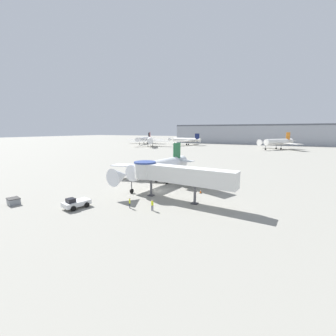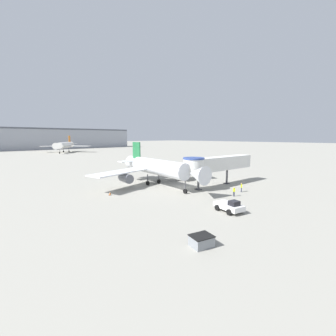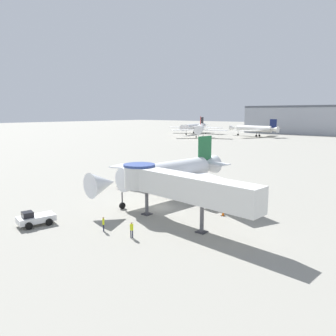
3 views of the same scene
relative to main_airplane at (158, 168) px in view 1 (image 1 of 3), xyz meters
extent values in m
plane|color=gray|center=(2.67, -5.28, -3.85)|extent=(800.00, 800.00, 0.00)
cylinder|color=silver|center=(-0.07, -0.64, 0.13)|extent=(4.95, 16.73, 3.29)
cone|color=silver|center=(-1.22, -11.94, 0.13)|extent=(3.64, 3.93, 3.29)
cone|color=silver|center=(0.89, 8.71, 0.13)|extent=(3.77, 5.24, 3.29)
cube|color=silver|center=(-7.71, 2.61, -0.45)|extent=(13.14, 6.56, 0.22)
cube|color=silver|center=(8.08, 1.00, -0.45)|extent=(13.12, 8.75, 0.22)
cube|color=#1E6638|center=(0.87, 8.46, 3.09)|extent=(0.57, 3.26, 4.27)
cube|color=silver|center=(0.92, 8.95, 0.70)|extent=(8.74, 3.14, 0.18)
cylinder|color=#565960|center=(-6.81, 1.52, -1.60)|extent=(2.13, 3.42, 1.81)
cylinder|color=#565960|center=(6.97, 0.11, -1.60)|extent=(2.13, 3.42, 1.81)
cylinder|color=#4C4C51|center=(-0.91, -8.91, -2.46)|extent=(0.18, 0.18, 1.89)
cylinder|color=black|center=(-0.91, -8.91, -3.40)|extent=(0.35, 0.92, 0.90)
cylinder|color=#4C4C51|center=(-1.33, 1.56, -2.46)|extent=(0.22, 0.22, 1.89)
cylinder|color=black|center=(-1.33, 1.56, -3.40)|extent=(0.49, 0.94, 0.90)
cylinder|color=#4C4C51|center=(1.62, 1.26, -2.46)|extent=(0.22, 0.22, 1.89)
cylinder|color=black|center=(1.62, 1.26, -3.40)|extent=(0.49, 0.94, 0.90)
cube|color=silver|center=(10.66, -9.20, 0.87)|extent=(17.62, 4.12, 2.80)
cylinder|color=silver|center=(1.97, -8.44, 0.87)|extent=(3.90, 3.90, 2.80)
cylinder|color=navy|center=(1.97, -8.44, 2.42)|extent=(4.10, 4.10, 0.30)
cylinder|color=#56565B|center=(3.36, -8.56, -2.19)|extent=(0.44, 0.44, 3.33)
cube|color=#333338|center=(3.36, -8.56, -3.79)|extent=(1.10, 1.10, 0.12)
cylinder|color=#56565B|center=(12.40, -9.35, -2.19)|extent=(0.44, 0.44, 3.33)
cube|color=#333338|center=(12.40, -9.35, -3.79)|extent=(1.10, 1.10, 0.12)
cube|color=silver|center=(-3.83, -19.74, -3.09)|extent=(2.98, 4.46, 0.71)
cube|color=black|center=(-4.04, -20.64, -2.42)|extent=(1.49, 1.40, 0.64)
cylinder|color=black|center=(-5.14, -20.60, -3.45)|extent=(0.51, 0.87, 0.81)
cylinder|color=black|center=(-3.03, -21.08, -3.45)|extent=(0.51, 0.87, 0.81)
cylinder|color=black|center=(-4.63, -18.41, -3.45)|extent=(0.51, 0.87, 0.81)
cylinder|color=black|center=(-2.53, -18.89, -3.45)|extent=(0.51, 0.87, 0.81)
cube|color=gray|center=(-14.63, -23.35, -3.35)|extent=(2.35, 2.07, 1.00)
cube|color=black|center=(-14.63, -23.35, -2.81)|extent=(2.49, 2.20, 0.08)
cube|color=black|center=(11.19, -2.73, -3.83)|extent=(0.48, 0.48, 0.04)
cone|color=orange|center=(11.19, -2.73, -3.44)|extent=(0.33, 0.33, 0.75)
cylinder|color=white|center=(11.19, -2.73, -3.35)|extent=(0.18, 0.18, 0.09)
cube|color=black|center=(-11.45, -0.38, -3.83)|extent=(0.41, 0.41, 0.04)
cone|color=orange|center=(-11.45, -0.38, -3.50)|extent=(0.28, 0.28, 0.64)
cylinder|color=white|center=(-11.45, -0.38, -3.42)|extent=(0.15, 0.15, 0.08)
cylinder|color=#1E2338|center=(3.96, -16.13, -3.45)|extent=(0.12, 0.12, 0.81)
cylinder|color=#1E2338|center=(3.84, -16.01, -3.45)|extent=(0.12, 0.12, 0.81)
cube|color=#D1E019|center=(3.90, -16.07, -2.73)|extent=(0.35, 0.36, 0.64)
sphere|color=tan|center=(3.90, -16.07, -2.30)|extent=(0.22, 0.22, 0.22)
cylinder|color=#1E2338|center=(7.76, -15.36, -3.43)|extent=(0.12, 0.12, 0.85)
cylinder|color=#1E2338|center=(7.63, -15.47, -3.43)|extent=(0.12, 0.12, 0.85)
cube|color=#D1E019|center=(7.69, -15.42, -2.67)|extent=(0.38, 0.36, 0.67)
sphere|color=tan|center=(7.69, -15.42, -2.22)|extent=(0.23, 0.23, 0.23)
cylinder|color=white|center=(-48.16, 131.11, 0.41)|extent=(21.24, 6.08, 3.46)
cone|color=white|center=(-61.82, 132.85, 0.41)|extent=(4.21, 3.91, 3.46)
cone|color=white|center=(-36.56, 129.64, 0.41)|extent=(5.58, 4.08, 3.46)
cube|color=white|center=(-44.24, 139.50, -0.19)|extent=(7.35, 14.82, 0.22)
cube|color=white|center=(-46.47, 122.01, -0.19)|extent=(10.38, 14.86, 0.22)
cube|color=#141E4C|center=(-36.82, 129.67, 3.52)|extent=(3.89, 0.73, 4.49)
cube|color=white|center=(-36.30, 129.60, 1.02)|extent=(3.92, 9.91, 0.18)
cylinder|color=#4C4C51|center=(-58.37, 132.41, -2.31)|extent=(0.18, 0.18, 1.99)
cylinder|color=black|center=(-58.37, 132.41, -3.30)|extent=(1.12, 0.40, 1.10)
cylinder|color=#4C4C51|center=(-45.36, 132.32, -2.31)|extent=(0.22, 0.22, 1.99)
cylinder|color=black|center=(-45.36, 132.32, -3.30)|extent=(1.14, 0.54, 1.10)
cylinder|color=#4C4C51|center=(-45.76, 129.24, -2.31)|extent=(0.22, 0.22, 1.99)
cylinder|color=black|center=(-45.76, 129.24, -3.30)|extent=(1.14, 0.54, 1.10)
cylinder|color=white|center=(-63.13, 100.22, 0.97)|extent=(13.13, 17.82, 3.98)
cone|color=white|center=(-56.26, 89.14, 0.97)|extent=(5.68, 5.81, 3.98)
cone|color=white|center=(-68.73, 109.27, 0.97)|extent=(6.52, 7.16, 3.98)
cube|color=white|center=(-71.40, 98.01, 0.27)|extent=(11.54, 12.46, 0.22)
cube|color=white|center=(-57.47, 106.65, 0.27)|extent=(13.16, 7.44, 0.22)
cube|color=#B21E1E|center=(-68.58, 109.01, 4.55)|extent=(2.18, 3.31, 5.17)
cube|color=white|center=(-68.89, 109.52, 1.67)|extent=(8.56, 6.68, 0.18)
cylinder|color=#4C4C51|center=(-58.15, 92.18, -2.16)|extent=(0.18, 0.18, 2.29)
cylinder|color=black|center=(-58.15, 92.18, -3.30)|extent=(0.80, 1.07, 1.10)
cylinder|color=#4C4C51|center=(-65.87, 101.24, -2.16)|extent=(0.22, 0.22, 2.29)
cylinder|color=black|center=(-65.87, 101.24, -3.30)|extent=(0.92, 1.15, 1.10)
cylinder|color=#4C4C51|center=(-62.83, 103.13, -2.16)|extent=(0.22, 0.22, 2.29)
cylinder|color=black|center=(-62.83, 103.13, -3.30)|extent=(0.92, 1.15, 1.10)
cylinder|color=white|center=(21.57, 116.65, 0.95)|extent=(14.57, 17.41, 3.95)
cone|color=white|center=(13.58, 106.15, 0.95)|extent=(5.78, 5.86, 3.95)
cone|color=white|center=(28.11, 125.26, 0.95)|extent=(6.74, 7.12, 3.95)
cube|color=white|center=(16.10, 124.24, 0.25)|extent=(14.69, 9.00, 0.22)
cube|color=white|center=(30.34, 113.41, 0.25)|extent=(11.77, 14.11, 0.22)
cube|color=orange|center=(27.93, 125.02, 4.51)|extent=(2.48, 3.16, 5.14)
cube|color=white|center=(28.29, 125.49, 1.64)|extent=(9.15, 7.85, 0.18)
cylinder|color=#4C4C51|center=(15.76, 109.01, -2.17)|extent=(0.18, 0.18, 2.27)
cylinder|color=black|center=(15.76, 109.01, -3.30)|extent=(0.87, 1.03, 1.10)
cylinder|color=#4C4C51|center=(21.58, 119.60, -2.17)|extent=(0.22, 0.22, 2.27)
cylinder|color=black|center=(21.58, 119.60, -3.30)|extent=(0.98, 1.12, 1.10)
cylinder|color=#4C4C51|center=(24.41, 117.45, -2.17)|extent=(0.22, 0.22, 2.27)
cylinder|color=black|center=(24.41, 117.45, -3.30)|extent=(0.98, 1.12, 1.10)
cylinder|color=white|center=(-87.15, 129.33, 0.56)|extent=(11.07, 28.54, 3.60)
cone|color=white|center=(-82.44, 112.24, 0.56)|extent=(4.52, 4.77, 3.60)
cone|color=white|center=(-91.28, 144.34, 0.56)|extent=(4.90, 6.16, 3.60)
cube|color=white|center=(-97.17, 129.91, -0.07)|extent=(16.21, 13.56, 0.22)
cube|color=white|center=(-78.84, 134.96, -0.07)|extent=(15.67, 6.76, 0.22)
cube|color=black|center=(-91.21, 144.08, 3.80)|extent=(1.54, 4.82, 4.68)
cube|color=white|center=(-91.36, 144.60, 1.19)|extent=(11.02, 6.12, 0.18)
cylinder|color=#4C4C51|center=(-83.53, 116.22, -2.27)|extent=(0.18, 0.18, 2.07)
cylinder|color=black|center=(-83.53, 116.22, -3.30)|extent=(0.54, 1.13, 1.10)
cylinder|color=#4C4C51|center=(-89.66, 132.35, -2.27)|extent=(0.22, 0.22, 2.07)
cylinder|color=black|center=(-89.66, 132.35, -3.30)|extent=(0.68, 1.17, 1.10)
cylinder|color=#4C4C51|center=(-86.54, 133.21, -2.27)|extent=(0.22, 0.22, 2.07)
cylinder|color=black|center=(-86.54, 133.21, -3.30)|extent=(0.68, 1.17, 1.10)
cube|color=#999EA8|center=(14.80, 169.72, 4.17)|extent=(167.44, 18.68, 16.05)
cube|color=#4C515B|center=(14.80, 169.72, 12.79)|extent=(167.44, 19.05, 1.20)
camera|label=1|loc=(24.84, -43.86, 8.44)|focal=24.00mm
camera|label=2|loc=(-30.89, -35.76, 6.55)|focal=24.00mm
camera|label=3|loc=(31.53, -38.01, 9.13)|focal=35.00mm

